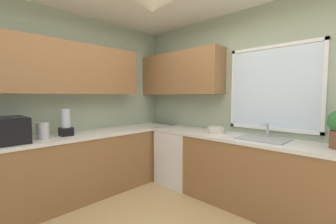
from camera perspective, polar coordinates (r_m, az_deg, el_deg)
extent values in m
cube|color=#9EAD8E|center=(3.34, 18.82, 2.11)|extent=(3.80, 0.06, 2.63)
cube|color=#9EAD8E|center=(3.55, -24.60, 2.06)|extent=(0.06, 3.53, 2.63)
cube|color=silver|center=(3.14, 25.79, 5.65)|extent=(1.06, 0.02, 1.02)
cube|color=white|center=(3.19, 26.04, 15.16)|extent=(1.14, 0.04, 0.04)
cube|color=white|center=(3.16, 25.43, -3.96)|extent=(1.14, 0.04, 0.04)
cube|color=white|center=(3.35, 16.72, 5.76)|extent=(0.04, 0.04, 1.10)
cube|color=white|center=(3.00, 35.79, 5.37)|extent=(0.04, 0.04, 1.10)
cube|color=olive|center=(3.32, -26.93, 10.29)|extent=(0.32, 2.39, 0.70)
cube|color=olive|center=(3.78, 3.03, 9.93)|extent=(1.59, 0.32, 0.70)
cone|color=silver|center=(2.08, -4.27, 26.43)|extent=(0.44, 0.44, 0.14)
cube|color=olive|center=(3.38, -22.00, -13.23)|extent=(0.62, 3.11, 0.86)
cube|color=silver|center=(3.27, -22.21, -5.72)|extent=(0.65, 3.14, 0.04)
cube|color=olive|center=(3.10, 19.24, -14.73)|extent=(2.86, 0.62, 0.86)
cube|color=silver|center=(2.99, 19.44, -6.57)|extent=(2.89, 0.65, 0.04)
cube|color=white|center=(3.64, 3.15, -11.69)|extent=(0.60, 0.60, 0.85)
cube|color=black|center=(3.03, -36.38, -3.84)|extent=(0.48, 0.36, 0.29)
cylinder|color=#B7B7BC|center=(3.09, -29.87, -4.26)|extent=(0.14, 0.14, 0.20)
cube|color=#9EA0A5|center=(2.90, 23.46, -6.52)|extent=(0.55, 0.40, 0.02)
cylinder|color=#B7B7BC|center=(3.03, 24.59, -4.44)|extent=(0.03, 0.03, 0.18)
cylinder|color=#B7B7BC|center=(2.93, 23.98, -3.04)|extent=(0.02, 0.20, 0.02)
cylinder|color=beige|center=(3.18, 12.43, -4.61)|extent=(0.23, 0.23, 0.09)
cube|color=black|center=(3.20, -25.08, -4.67)|extent=(0.15, 0.15, 0.11)
cylinder|color=#B2BCC6|center=(3.18, -25.18, -1.46)|extent=(0.12, 0.12, 0.25)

